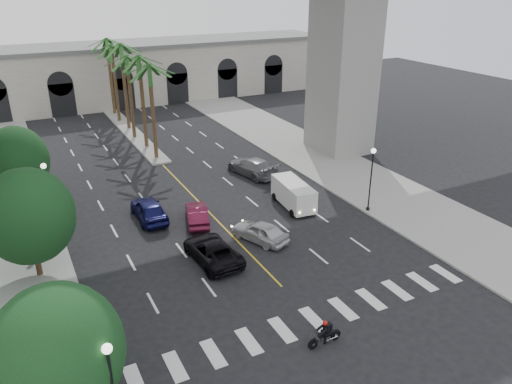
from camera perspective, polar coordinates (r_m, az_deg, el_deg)
name	(u,v)px	position (r m, az deg, el deg)	size (l,w,h in m)	color
ground	(299,304)	(29.62, 4.96, -12.67)	(140.00, 140.00, 0.00)	black
sidewalk_left	(2,247)	(39.15, -27.01, -5.63)	(8.00, 100.00, 0.15)	gray
sidewalk_right	(351,175)	(48.16, 10.76, 1.95)	(8.00, 100.00, 0.15)	gray
median	(132,133)	(61.97, -13.97, 6.57)	(2.00, 24.00, 0.20)	gray
pier_building	(99,75)	(77.30, -17.46, 12.67)	(71.00, 10.50, 8.50)	beige
palm_a	(149,70)	(50.48, -12.11, 13.50)	(3.20, 3.20, 10.30)	#47331E
palm_b	(139,61)	(54.28, -13.23, 14.38)	(3.20, 3.20, 10.60)	#47331E
palm_c	(127,60)	(58.13, -14.53, 14.37)	(3.20, 3.20, 10.10)	#47331E
palm_d	(121,49)	(61.97, -15.19, 15.52)	(3.20, 3.20, 10.90)	#47331E
palm_e	(112,49)	(65.86, -16.19, 15.44)	(3.20, 3.20, 10.40)	#47331E
palm_f	(107,43)	(69.78, -16.69, 16.03)	(3.20, 3.20, 10.70)	#47331E
street_tree_near	(58,353)	(21.69, -21.73, -16.73)	(5.20, 5.20, 6.89)	#382616
street_tree_mid	(28,216)	(32.82, -24.57, -2.54)	(5.44, 5.44, 7.21)	#382616
street_tree_far	(17,160)	(44.16, -25.69, 3.27)	(5.04, 5.04, 6.68)	#382616
lamp_post_left_far	(48,191)	(38.78, -22.68, 0.09)	(0.40, 0.40, 5.35)	black
lamp_post_right	(371,174)	(39.86, 13.04, 1.98)	(0.40, 0.40, 5.35)	black
traffic_signal_near	(104,361)	(23.11, -16.95, -18.01)	(0.25, 0.18, 3.65)	black
traffic_signal_far	(87,309)	(26.27, -18.74, -12.59)	(0.25, 0.18, 3.65)	black
motorcycle_rider	(326,333)	(26.70, 7.97, -15.70)	(2.03, 0.55, 1.46)	black
car_a	(260,231)	(35.54, 0.49, -4.52)	(1.75, 4.34, 1.48)	silver
car_b	(197,214)	(38.32, -6.78, -2.52)	(1.54, 4.41, 1.45)	#531026
car_c	(212,251)	(33.29, -5.02, -6.69)	(2.48, 5.39, 1.50)	black
car_d	(252,166)	(47.22, -0.41, 2.94)	(2.36, 5.81, 1.69)	slate
car_e	(149,209)	(39.38, -12.14, -1.95)	(2.03, 5.04, 1.72)	#0E0F43
cargo_van	(294,194)	(40.56, 4.31, -0.20)	(2.38, 5.10, 2.11)	silver
pedestrian_a	(49,366)	(25.96, -22.56, -17.91)	(0.64, 0.42, 1.76)	black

